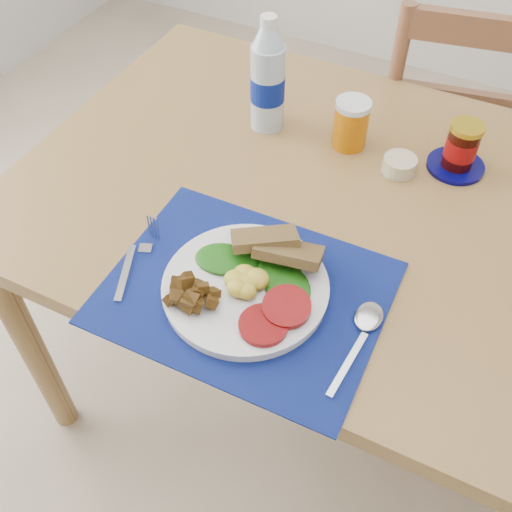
{
  "coord_description": "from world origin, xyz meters",
  "views": [
    {
      "loc": [
        0.17,
        -0.64,
        1.55
      ],
      "look_at": [
        -0.12,
        -0.05,
        0.8
      ],
      "focal_mm": 42.0,
      "sensor_mm": 36.0,
      "label": 1
    }
  ],
  "objects": [
    {
      "name": "water_bottle",
      "position": [
        -0.29,
        0.35,
        0.86
      ],
      "size": [
        0.07,
        0.07,
        0.25
      ],
      "color": "#ADBFCC",
      "rests_on": "table"
    },
    {
      "name": "juice_glass",
      "position": [
        -0.1,
        0.36,
        0.8
      ],
      "size": [
        0.07,
        0.07,
        0.1
      ],
      "primitive_type": "cylinder",
      "color": "#BF6505",
      "rests_on": "table"
    },
    {
      "name": "jam_on_saucer",
      "position": [
        0.12,
        0.39,
        0.8
      ],
      "size": [
        0.12,
        0.12,
        0.11
      ],
      "color": "#04044A",
      "rests_on": "table"
    },
    {
      "name": "chair_far",
      "position": [
        0.07,
        0.8,
        0.57
      ],
      "size": [
        0.49,
        0.47,
        1.13
      ],
      "rotation": [
        0.0,
        0.0,
        3.32
      ],
      "color": "brown",
      "rests_on": "ground"
    },
    {
      "name": "ground",
      "position": [
        0.0,
        0.0,
        0.0
      ],
      "size": [
        4.0,
        4.0,
        0.0
      ],
      "primitive_type": "plane",
      "color": "gray",
      "rests_on": "ground"
    },
    {
      "name": "fork",
      "position": [
        -0.32,
        -0.11,
        0.76
      ],
      "size": [
        0.06,
        0.18,
        0.0
      ],
      "rotation": [
        0.0,
        0.0,
        0.39
      ],
      "color": "#B2B5BA",
      "rests_on": "placemat"
    },
    {
      "name": "breakfast_plate",
      "position": [
        -0.12,
        -0.1,
        0.77
      ],
      "size": [
        0.28,
        0.28,
        0.07
      ],
      "rotation": [
        0.0,
        0.0,
        0.43
      ],
      "color": "silver",
      "rests_on": "placemat"
    },
    {
      "name": "table",
      "position": [
        0.0,
        0.2,
        0.67
      ],
      "size": [
        1.4,
        0.9,
        0.75
      ],
      "color": "brown",
      "rests_on": "ground"
    },
    {
      "name": "ramekin",
      "position": [
        0.02,
        0.32,
        0.77
      ],
      "size": [
        0.07,
        0.07,
        0.03
      ],
      "primitive_type": "cylinder",
      "color": "#C2B48E",
      "rests_on": "table"
    },
    {
      "name": "spoon",
      "position": [
        0.09,
        -0.08,
        0.76
      ],
      "size": [
        0.05,
        0.19,
        0.01
      ],
      "rotation": [
        0.0,
        0.0,
        -0.09
      ],
      "color": "#B2B5BA",
      "rests_on": "placemat"
    },
    {
      "name": "placemat",
      "position": [
        -0.12,
        -0.09,
        0.75
      ],
      "size": [
        0.47,
        0.37,
        0.0
      ],
      "primitive_type": "cube",
      "rotation": [
        0.0,
        0.0,
        0.01
      ],
      "color": "black",
      "rests_on": "table"
    }
  ]
}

